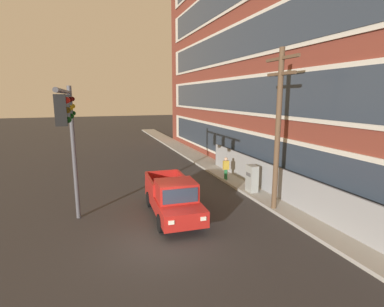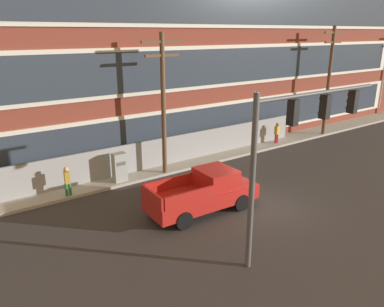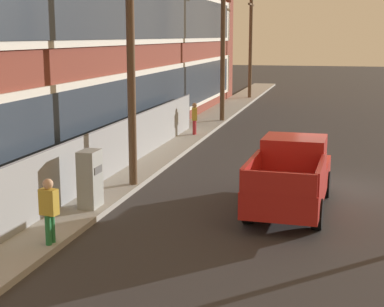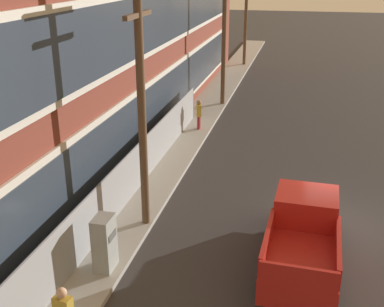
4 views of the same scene
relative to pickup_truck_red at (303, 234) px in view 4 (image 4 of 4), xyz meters
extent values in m
plane|color=#333030|center=(2.51, -1.23, -0.94)|extent=(160.00, 160.00, 0.00)
cube|color=#9E9B93|center=(2.51, 5.90, -0.86)|extent=(80.00, 2.09, 0.16)
cube|color=beige|center=(2.27, 6.88, 1.14)|extent=(50.46, 0.10, 2.71)
cube|color=#2D3844|center=(2.27, 6.82, 1.14)|extent=(48.26, 0.06, 2.26)
cube|color=beige|center=(2.27, 6.88, 4.90)|extent=(50.46, 0.10, 2.71)
cube|color=#2D3844|center=(2.27, 6.82, 4.90)|extent=(48.26, 0.06, 2.26)
cube|color=gray|center=(1.83, 6.18, 0.01)|extent=(21.65, 0.04, 1.89)
cylinder|color=#4C4C51|center=(12.66, 6.18, 0.01)|extent=(0.06, 0.06, 1.89)
cylinder|color=#4C4C51|center=(1.83, 6.18, 0.96)|extent=(21.65, 0.05, 0.05)
cube|color=#AD1E19|center=(-0.11, 0.00, -0.19)|extent=(5.37, 2.13, 0.70)
cube|color=#AD1E19|center=(0.63, -0.02, 0.59)|extent=(1.66, 1.83, 0.86)
cube|color=#283342|center=(1.44, -0.06, 0.59)|extent=(0.12, 1.57, 0.64)
cube|color=#AD1E19|center=(-1.27, 0.95, 0.44)|extent=(2.65, 0.22, 0.56)
cube|color=#AD1E19|center=(-1.34, -0.85, 0.44)|extent=(2.65, 0.22, 0.56)
cube|color=#AD1E19|center=(-2.72, 0.11, 0.44)|extent=(0.17, 1.84, 0.56)
cylinder|color=black|center=(1.51, 0.82, -0.54)|extent=(0.81, 0.29, 0.80)
cylinder|color=black|center=(1.44, -0.94, -0.54)|extent=(0.81, 0.29, 0.80)
cylinder|color=black|center=(-1.67, 0.95, -0.54)|extent=(0.81, 0.29, 0.80)
cylinder|color=black|center=(-1.73, -0.81, -0.54)|extent=(0.81, 0.29, 0.80)
cube|color=white|center=(2.58, 0.57, -0.08)|extent=(0.07, 0.24, 0.16)
cube|color=white|center=(2.53, -0.77, -0.08)|extent=(0.07, 0.24, 0.16)
cylinder|color=brown|center=(0.95, 5.07, 3.07)|extent=(0.26, 0.26, 8.01)
cube|color=brown|center=(0.95, 5.07, 5.88)|extent=(2.09, 0.14, 0.14)
cylinder|color=brown|center=(15.94, 5.09, 3.30)|extent=(0.26, 0.26, 8.47)
cylinder|color=brown|center=(28.69, 5.41, 3.23)|extent=(0.26, 0.26, 8.33)
cube|color=#939993|center=(-1.77, 5.36, -0.06)|extent=(0.72, 0.49, 1.76)
cube|color=#515151|center=(-1.77, 5.10, 0.30)|extent=(0.50, 0.02, 0.20)
sphere|color=tan|center=(-4.73, 5.06, 0.63)|extent=(0.24, 0.24, 0.24)
cylinder|color=maroon|center=(10.76, 5.45, -0.51)|extent=(0.14, 0.14, 0.85)
cylinder|color=maroon|center=(10.94, 5.45, -0.51)|extent=(0.14, 0.14, 0.85)
cube|color=#B7932D|center=(10.85, 5.45, 0.21)|extent=(0.45, 0.34, 0.60)
sphere|color=#8C6647|center=(10.85, 5.45, 0.63)|extent=(0.24, 0.24, 0.24)
camera|label=1|loc=(13.30, -3.63, 4.85)|focal=28.00mm
camera|label=2|loc=(-9.70, -12.57, 7.08)|focal=35.00mm
camera|label=3|loc=(-16.37, -1.15, 3.90)|focal=55.00mm
camera|label=4|loc=(-12.37, 0.39, 7.21)|focal=45.00mm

